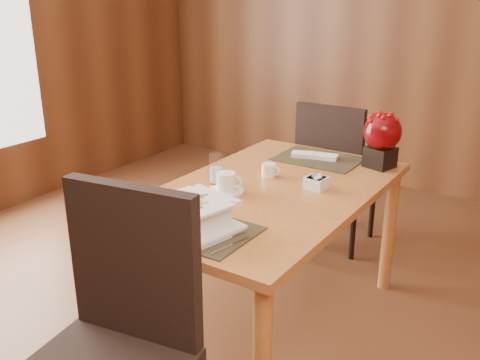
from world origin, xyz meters
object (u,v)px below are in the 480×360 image
Objects in this scene: bread_plate at (120,213)px; near_chair at (114,336)px; creamer_jug at (268,170)px; berry_decor at (382,137)px; soup_setting at (193,215)px; dining_table at (268,207)px; sugar_caddy at (316,183)px; coffee_cup at (226,184)px; water_glass at (216,169)px; far_chair at (334,168)px.

bread_plate is 0.13× the size of near_chair.
creamer_jug is 0.80m from bread_plate.
berry_decor is at bearing 59.89° from bread_plate.
soup_setting is 0.36m from bread_plate.
near_chair is at bearing -98.73° from berry_decor.
berry_decor is 1.40m from bread_plate.
bread_plate reaches higher than dining_table.
sugar_caddy is 0.52m from berry_decor.
near_chair is at bearing -95.56° from sugar_caddy.
coffee_cup reaches higher than creamer_jug.
soup_setting is 0.57m from near_chair.
soup_setting is at bearing -63.70° from water_glass.
far_chair is (-0.00, 0.85, -0.23)m from creamer_jug.
soup_setting is at bearing 7.52° from bread_plate.
coffee_cup is at bearing -140.02° from sugar_caddy.
berry_decor is at bearing 61.52° from dining_table.
creamer_jug is 0.31× the size of berry_decor.
water_glass is 0.49m from sugar_caddy.
berry_decor is at bearing 134.73° from far_chair.
berry_decor is (0.34, 1.16, 0.10)m from soup_setting.
bread_plate is 0.14× the size of far_chair.
coffee_cup is (-0.14, -0.15, 0.14)m from dining_table.
water_glass is at bearing 79.60° from far_chair.
far_chair is at bearing 136.64° from berry_decor.
water_glass is at bearing 77.48° from bread_plate.
sugar_caddy is at bearing -5.79° from creamer_jug.
soup_setting is (-0.02, -0.55, 0.16)m from dining_table.
far_chair is at bearing 85.43° from near_chair.
soup_setting is 0.54m from water_glass.
bread_plate is at bearing -121.70° from dining_table.
dining_table is 0.57m from soup_setting.
berry_decor reaches higher than bread_plate.
soup_setting is 2.48× the size of water_glass.
coffee_cup is (-0.13, 0.41, -0.02)m from soup_setting.
creamer_jug is (-0.07, 0.71, -0.03)m from soup_setting.
far_chair reaches higher than water_glass.
coffee_cup is at bearing 85.67° from far_chair.
dining_table is at bearing 84.66° from near_chair.
coffee_cup is 1.17m from far_chair.
berry_decor is (0.14, 0.48, 0.14)m from sugar_caddy.
bread_plate is at bearing -102.52° from water_glass.
sugar_caddy is at bearing 39.98° from coffee_cup.
near_chair is (0.44, -0.48, -0.15)m from bread_plate.
dining_table is 4.14× the size of soup_setting.
water_glass is at bearing 98.76° from near_chair.
sugar_caddy is (0.19, 0.13, 0.12)m from dining_table.
bread_plate is 0.67m from near_chair.
near_chair reaches higher than far_chair.
dining_table is at bearing 15.98° from water_glass.
coffee_cup is 0.14m from water_glass.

